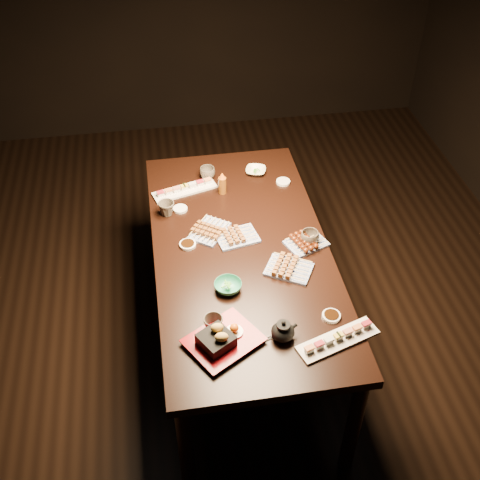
# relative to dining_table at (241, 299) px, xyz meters

# --- Properties ---
(ground) EXTENTS (5.00, 5.00, 0.00)m
(ground) POSITION_rel_dining_table_xyz_m (0.03, 0.06, -0.38)
(ground) COLOR black
(ground) RESTS_ON ground
(dining_table) EXTENTS (1.09, 1.89, 0.75)m
(dining_table) POSITION_rel_dining_table_xyz_m (0.00, 0.00, 0.00)
(dining_table) COLOR black
(dining_table) RESTS_ON ground
(sushi_platter_near) EXTENTS (0.40, 0.22, 0.05)m
(sushi_platter_near) POSITION_rel_dining_table_xyz_m (0.32, -0.66, 0.40)
(sushi_platter_near) COLOR white
(sushi_platter_near) RESTS_ON dining_table
(sushi_platter_far) EXTENTS (0.38, 0.20, 0.05)m
(sushi_platter_far) POSITION_rel_dining_table_xyz_m (-0.24, 0.55, 0.40)
(sushi_platter_far) COLOR white
(sushi_platter_far) RESTS_ON dining_table
(yakitori_plate_center) EXTENTS (0.24, 0.20, 0.05)m
(yakitori_plate_center) POSITION_rel_dining_table_xyz_m (-0.01, 0.09, 0.40)
(yakitori_plate_center) COLOR #828EB6
(yakitori_plate_center) RESTS_ON dining_table
(yakitori_plate_right) EXTENTS (0.27, 0.25, 0.06)m
(yakitori_plate_right) POSITION_rel_dining_table_xyz_m (0.21, -0.19, 0.40)
(yakitori_plate_right) COLOR #828EB6
(yakitori_plate_right) RESTS_ON dining_table
(yakitori_plate_left) EXTENTS (0.25, 0.26, 0.05)m
(yakitori_plate_left) POSITION_rel_dining_table_xyz_m (-0.15, 0.16, 0.40)
(yakitori_plate_left) COLOR #828EB6
(yakitori_plate_left) RESTS_ON dining_table
(tsukune_plate) EXTENTS (0.24, 0.21, 0.05)m
(tsukune_plate) POSITION_rel_dining_table_xyz_m (0.34, -0.02, 0.40)
(tsukune_plate) COLOR #828EB6
(tsukune_plate) RESTS_ON dining_table
(edamame_bowl_green) EXTENTS (0.15, 0.15, 0.04)m
(edamame_bowl_green) POSITION_rel_dining_table_xyz_m (-0.11, -0.27, 0.40)
(edamame_bowl_green) COLOR #2C8866
(edamame_bowl_green) RESTS_ON dining_table
(edamame_bowl_cream) EXTENTS (0.15, 0.15, 0.03)m
(edamame_bowl_cream) POSITION_rel_dining_table_xyz_m (0.20, 0.66, 0.39)
(edamame_bowl_cream) COLOR #FAF3CD
(edamame_bowl_cream) RESTS_ON dining_table
(tempura_tray) EXTENTS (0.39, 0.37, 0.11)m
(tempura_tray) POSITION_rel_dining_table_xyz_m (-0.18, -0.59, 0.43)
(tempura_tray) COLOR black
(tempura_tray) RESTS_ON dining_table
(teacup_near_left) EXTENTS (0.10, 0.10, 0.08)m
(teacup_near_left) POSITION_rel_dining_table_xyz_m (-0.21, -0.52, 0.42)
(teacup_near_left) COLOR #4D453B
(teacup_near_left) RESTS_ON dining_table
(teacup_mid_right) EXTENTS (0.11, 0.11, 0.07)m
(teacup_mid_right) POSITION_rel_dining_table_xyz_m (0.36, -0.01, 0.41)
(teacup_mid_right) COLOR #4D453B
(teacup_mid_right) RESTS_ON dining_table
(teacup_far_left) EXTENTS (0.11, 0.11, 0.08)m
(teacup_far_left) POSITION_rel_dining_table_xyz_m (-0.36, 0.35, 0.42)
(teacup_far_left) COLOR #4D453B
(teacup_far_left) RESTS_ON dining_table
(teacup_far_right) EXTENTS (0.12, 0.12, 0.07)m
(teacup_far_right) POSITION_rel_dining_table_xyz_m (-0.10, 0.66, 0.41)
(teacup_far_right) COLOR #4D453B
(teacup_far_right) RESTS_ON dining_table
(teapot) EXTENTS (0.15, 0.15, 0.10)m
(teapot) POSITION_rel_dining_table_xyz_m (0.08, -0.60, 0.43)
(teapot) COLOR black
(teapot) RESTS_ON dining_table
(condiment_bottle) EXTENTS (0.05, 0.05, 0.14)m
(condiment_bottle) POSITION_rel_dining_table_xyz_m (-0.03, 0.50, 0.44)
(condiment_bottle) COLOR brown
(condiment_bottle) RESTS_ON dining_table
(sauce_dish_west) EXTENTS (0.10, 0.10, 0.02)m
(sauce_dish_west) POSITION_rel_dining_table_xyz_m (-0.27, 0.07, 0.38)
(sauce_dish_west) COLOR white
(sauce_dish_west) RESTS_ON dining_table
(sauce_dish_east) EXTENTS (0.10, 0.10, 0.01)m
(sauce_dish_east) POSITION_rel_dining_table_xyz_m (0.34, 0.54, 0.38)
(sauce_dish_east) COLOR white
(sauce_dish_east) RESTS_ON dining_table
(sauce_dish_se) EXTENTS (0.09, 0.09, 0.02)m
(sauce_dish_se) POSITION_rel_dining_table_xyz_m (0.33, -0.52, 0.38)
(sauce_dish_se) COLOR white
(sauce_dish_se) RESTS_ON dining_table
(sauce_dish_nw) EXTENTS (0.11, 0.11, 0.01)m
(sauce_dish_nw) POSITION_rel_dining_table_xyz_m (-0.28, 0.38, 0.38)
(sauce_dish_nw) COLOR white
(sauce_dish_nw) RESTS_ON dining_table
(chopsticks_near) EXTENTS (0.19, 0.09, 0.01)m
(chopsticks_near) POSITION_rel_dining_table_xyz_m (-0.02, -0.62, 0.38)
(chopsticks_near) COLOR black
(chopsticks_near) RESTS_ON dining_table
(chopsticks_se) EXTENTS (0.21, 0.05, 0.01)m
(chopsticks_se) POSITION_rel_dining_table_xyz_m (0.35, -0.67, 0.38)
(chopsticks_se) COLOR black
(chopsticks_se) RESTS_ON dining_table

